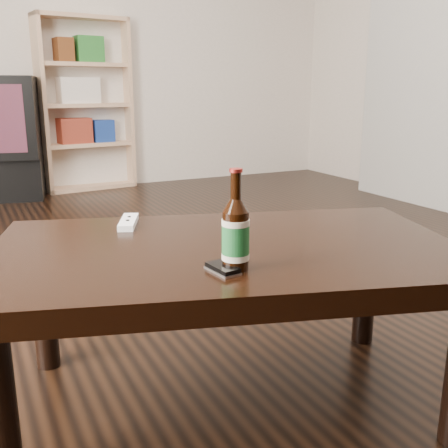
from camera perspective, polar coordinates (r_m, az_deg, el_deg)
name	(u,v)px	position (r m, az deg, el deg)	size (l,w,h in m)	color
floor	(231,309)	(2.20, 0.81, -9.24)	(5.00, 6.00, 0.01)	black
wall_back	(70,31)	(4.91, -16.40, 19.49)	(5.00, 0.02, 2.70)	beige
chimney_breast	(440,23)	(4.46, 22.44, 19.57)	(0.30, 1.20, 2.70)	silver
bookshelf	(81,101)	(4.92, -15.29, 12.75)	(0.83, 0.46, 1.47)	tan
coffee_table	(227,267)	(1.44, 0.28, -4.66)	(1.42, 1.07, 0.47)	black
beer_bottle	(236,234)	(1.21, 1.27, -1.14)	(0.07, 0.07, 0.24)	black
phone	(223,269)	(1.22, -0.14, -4.90)	(0.06, 0.10, 0.02)	silver
remote	(128,222)	(1.65, -10.36, 0.21)	(0.11, 0.17, 0.02)	white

